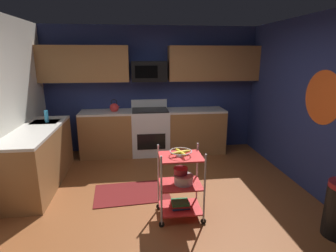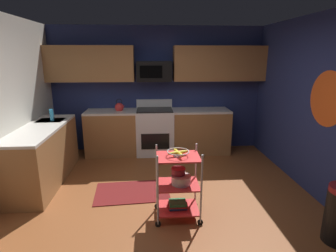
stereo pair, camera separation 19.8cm
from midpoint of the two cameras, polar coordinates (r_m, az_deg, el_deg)
The scene contains 16 objects.
floor at distance 3.93m, azimuth -2.17°, elevation -16.50°, with size 4.40×4.80×0.04m, color brown.
wall_back at distance 5.83m, azimuth -4.34°, elevation 7.61°, with size 4.52×0.06×2.60m, color navy.
wall_right at distance 4.24m, azimuth 29.27°, elevation 3.09°, with size 0.06×4.80×2.60m, color navy.
wall_flower_decal at distance 4.26m, azimuth 28.63°, elevation 5.26°, with size 0.75×0.75×0.00m, color #E5591E.
counter_run at distance 5.23m, azimuth -11.93°, elevation -2.89°, with size 3.68×2.47×0.92m.
oven_range at distance 5.67m, azimuth -4.75°, elevation -1.08°, with size 0.76×0.65×1.10m.
upper_cabinets at distance 5.60m, azimuth -4.18°, elevation 12.96°, with size 4.40×0.33×0.70m.
microwave at distance 5.57m, azimuth -5.07°, elevation 11.39°, with size 0.70×0.39×0.40m.
rolling_cart at distance 3.46m, azimuth 0.95°, elevation -12.14°, with size 0.59×0.43×0.91m.
fruit_bowl at distance 3.29m, azimuth 0.98°, elevation -5.56°, with size 0.27×0.27×0.07m.
mixing_bowl_large at distance 3.44m, azimuth 1.61°, elevation -11.12°, with size 0.25×0.25×0.11m.
mixing_bowl_small at distance 3.43m, azimuth 1.03°, elevation -9.39°, with size 0.18×0.18×0.08m.
book_stack at distance 3.60m, azimuth 0.93°, elevation -16.15°, with size 0.26×0.19×0.08m.
kettle at distance 5.57m, azimuth -12.24°, elevation 3.82°, with size 0.21×0.18×0.26m.
dish_soap_bottle at distance 5.03m, azimuth -25.28°, elevation 1.85°, with size 0.06×0.06×0.20m, color #2D8CBF.
floor_rug at distance 4.25m, azimuth -8.98°, elevation -13.74°, with size 1.10×0.70×0.01m, color maroon.
Camera 1 is at (-0.36, -3.34, 2.02)m, focal length 28.94 mm.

